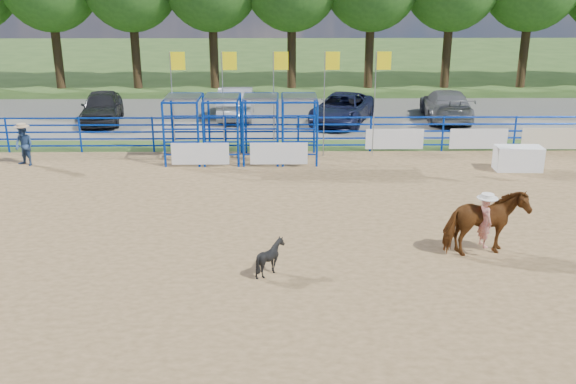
# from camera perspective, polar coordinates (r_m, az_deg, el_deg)

# --- Properties ---
(ground) EXTENTS (120.00, 120.00, 0.00)m
(ground) POSITION_cam_1_polar(r_m,az_deg,el_deg) (17.36, 1.80, -5.13)
(ground) COLOR #415F26
(ground) RESTS_ON ground
(arena_dirt) EXTENTS (30.00, 20.00, 0.02)m
(arena_dirt) POSITION_cam_1_polar(r_m,az_deg,el_deg) (17.36, 1.80, -5.09)
(arena_dirt) COLOR #A38051
(arena_dirt) RESTS_ON ground
(gravel_strip) EXTENTS (40.00, 10.00, 0.01)m
(gravel_strip) POSITION_cam_1_polar(r_m,az_deg,el_deg) (33.61, 0.59, 6.73)
(gravel_strip) COLOR slate
(gravel_strip) RESTS_ON ground
(announcer_table) EXTENTS (1.72, 0.84, 0.91)m
(announcer_table) POSITION_cam_1_polar(r_m,az_deg,el_deg) (25.62, 19.78, 2.83)
(announcer_table) COLOR white
(announcer_table) RESTS_ON arena_dirt
(horse_and_rider) EXTENTS (2.26, 1.39, 2.37)m
(horse_and_rider) POSITION_cam_1_polar(r_m,az_deg,el_deg) (17.41, 17.11, -2.52)
(horse_and_rider) COLOR brown
(horse_and_rider) RESTS_ON arena_dirt
(calf) EXTENTS (0.87, 0.79, 0.88)m
(calf) POSITION_cam_1_polar(r_m,az_deg,el_deg) (15.80, -1.57, -5.82)
(calf) COLOR black
(calf) RESTS_ON arena_dirt
(spectator_cowboy) EXTENTS (0.95, 0.87, 1.63)m
(spectator_cowboy) POSITION_cam_1_polar(r_m,az_deg,el_deg) (26.60, -22.42, 3.90)
(spectator_cowboy) COLOR navy
(spectator_cowboy) RESTS_ON arena_dirt
(car_a) EXTENTS (2.47, 4.76, 1.55)m
(car_a) POSITION_cam_1_polar(r_m,az_deg,el_deg) (33.43, -16.21, 7.29)
(car_a) COLOR black
(car_a) RESTS_ON gravel_strip
(car_b) EXTENTS (1.74, 4.87, 1.60)m
(car_b) POSITION_cam_1_polar(r_m,az_deg,el_deg) (33.27, -4.62, 7.96)
(car_b) COLOR gray
(car_b) RESTS_ON gravel_strip
(car_c) EXTENTS (3.98, 5.69, 1.44)m
(car_c) POSITION_cam_1_polar(r_m,az_deg,el_deg) (32.04, 4.83, 7.39)
(car_c) COLOR #141833
(car_c) RESTS_ON gravel_strip
(car_d) EXTENTS (2.60, 5.46, 1.54)m
(car_d) POSITION_cam_1_polar(r_m,az_deg,el_deg) (33.62, 13.88, 7.53)
(car_d) COLOR slate
(car_d) RESTS_ON gravel_strip
(perimeter_fence) EXTENTS (30.10, 20.10, 1.50)m
(perimeter_fence) POSITION_cam_1_polar(r_m,az_deg,el_deg) (17.07, 1.82, -2.82)
(perimeter_fence) COLOR #0833B6
(perimeter_fence) RESTS_ON ground
(chute_assembly) EXTENTS (19.32, 2.41, 4.20)m
(chute_assembly) POSITION_cam_1_polar(r_m,az_deg,el_deg) (25.39, -3.32, 5.62)
(chute_assembly) COLOR #0833B6
(chute_assembly) RESTS_ON ground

